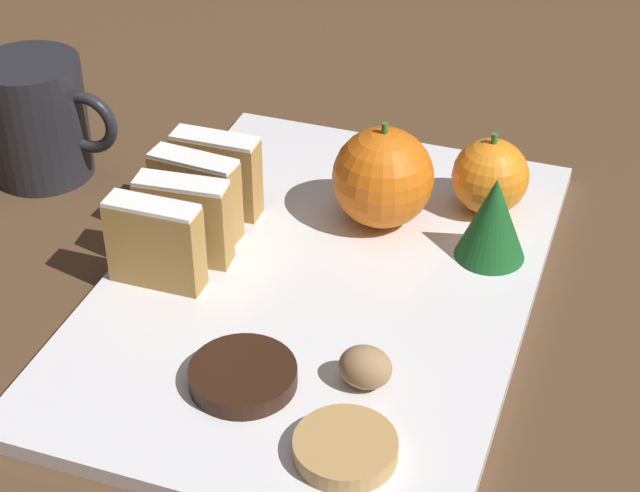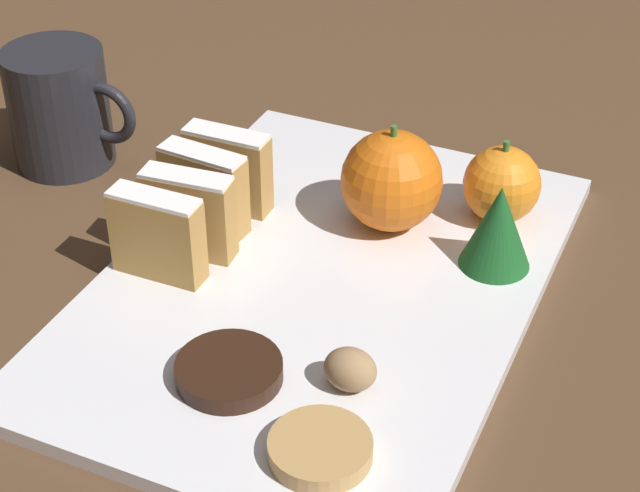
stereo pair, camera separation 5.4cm
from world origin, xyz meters
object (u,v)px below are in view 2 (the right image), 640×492
Objects in this scene: orange_near at (502,184)px; orange_far at (392,181)px; coffee_mug at (61,108)px; walnut at (350,369)px; chocolate_cookie at (229,371)px.

orange_far reaches higher than orange_near.
orange_far is 0.30m from coffee_mug.
orange_far is at bearing 103.35° from walnut.
orange_near is at bearing 82.18° from walnut.
walnut is at bearing -27.43° from coffee_mug.
coffee_mug is at bearing 152.57° from walnut.
coffee_mug is at bearing -172.34° from orange_near.
orange_far reaches higher than chocolate_cookie.
chocolate_cookie is at bearing -161.27° from walnut.
walnut is at bearing 18.73° from chocolate_cookie.
walnut is (0.04, -0.19, -0.03)m from orange_far.
chocolate_cookie is 0.34m from coffee_mug.
chocolate_cookie is 0.59× the size of coffee_mug.
coffee_mug reaches higher than orange_near.
orange_near is at bearing 67.40° from chocolate_cookie.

